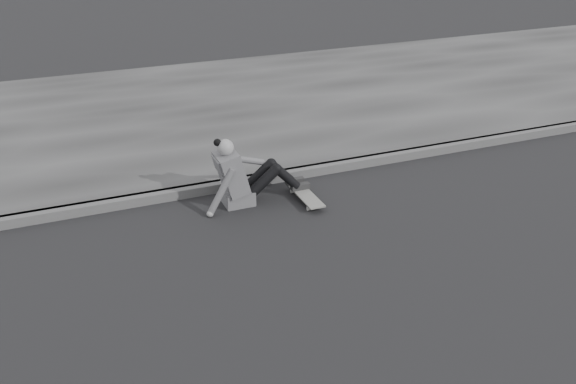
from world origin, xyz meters
The scene contains 5 objects.
ground centered at (0.00, 0.00, 0.00)m, with size 80.00×80.00×0.00m, color black.
curb centered at (0.00, 2.58, 0.06)m, with size 24.00×0.16×0.12m, color #4F4F4F.
sidewalk centered at (0.00, 5.60, 0.06)m, with size 24.00×6.00×0.12m, color #383838.
skateboard centered at (-2.06, 1.89, 0.07)m, with size 0.20×0.78×0.09m.
seated_woman centered at (-2.79, 2.14, 0.36)m, with size 1.38×0.46×0.88m.
Camera 1 is at (-4.98, -4.65, 3.58)m, focal length 40.00 mm.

